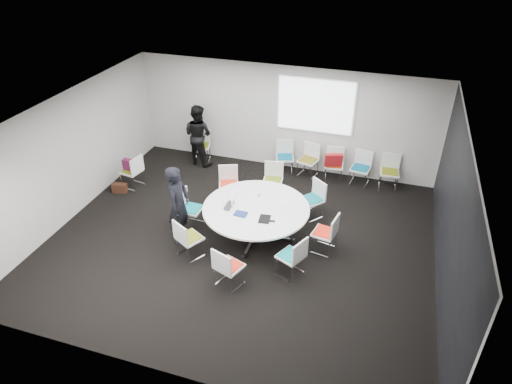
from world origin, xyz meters
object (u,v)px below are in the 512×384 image
(conference_table, at_px, (256,215))
(chair_spare_left, at_px, (133,177))
(chair_ring_a, at_px, (324,239))
(maroon_bag, at_px, (131,165))
(brown_bag, at_px, (120,188))
(chair_ring_b, at_px, (312,206))
(chair_ring_f, at_px, (190,245))
(laptop, at_px, (231,206))
(chair_person_back, at_px, (202,151))
(chair_ring_c, at_px, (272,187))
(chair_back_d, at_px, (360,174))
(chair_ring_e, at_px, (192,215))
(person_main, at_px, (179,205))
(chair_ring_g, at_px, (229,273))
(chair_back_e, at_px, (389,178))
(chair_back_b, at_px, (308,166))
(cup, at_px, (259,194))
(chair_ring_h, at_px, (291,263))
(chair_ring_d, at_px, (229,191))
(chair_back_c, at_px, (334,171))
(chair_back_a, at_px, (285,163))
(person_back, at_px, (198,135))

(conference_table, xyz_separation_m, chair_spare_left, (-3.60, 1.02, -0.27))
(chair_ring_a, distance_m, maroon_bag, 5.24)
(brown_bag, bearing_deg, chair_ring_b, 5.05)
(chair_ring_f, relative_size, laptop, 2.46)
(chair_ring_a, xyz_separation_m, chair_person_back, (-4.01, 2.95, 0.00))
(chair_ring_c, distance_m, chair_back_d, 2.35)
(chair_ring_c, xyz_separation_m, chair_ring_e, (-1.38, -1.72, 0.00))
(chair_ring_f, relative_size, person_main, 0.50)
(chair_ring_g, relative_size, laptop, 2.46)
(chair_back_e, relative_size, person_main, 0.50)
(chair_ring_f, xyz_separation_m, chair_back_b, (1.59, 4.00, 0.00))
(chair_back_d, xyz_separation_m, cup, (-1.95, -2.47, 0.50))
(chair_ring_f, xyz_separation_m, cup, (1.00, 1.50, 0.50))
(chair_ring_f, bearing_deg, chair_ring_h, 31.68)
(chair_ring_d, bearing_deg, chair_back_c, -163.34)
(chair_spare_left, xyz_separation_m, brown_bag, (-0.19, -0.36, -0.16))
(chair_back_a, relative_size, chair_back_d, 1.00)
(chair_back_b, height_order, maroon_bag, chair_back_b)
(chair_ring_c, distance_m, brown_bag, 3.83)
(chair_ring_h, relative_size, chair_back_a, 1.00)
(chair_ring_d, distance_m, laptop, 1.46)
(chair_ring_b, distance_m, person_back, 3.91)
(chair_ring_d, distance_m, chair_person_back, 2.29)
(chair_back_e, bearing_deg, chair_back_a, -3.61)
(chair_spare_left, height_order, person_back, person_back)
(chair_ring_f, bearing_deg, chair_ring_e, 141.71)
(chair_back_c, height_order, chair_spare_left, same)
(chair_ring_h, distance_m, maroon_bag, 5.07)
(chair_spare_left, distance_m, laptop, 3.34)
(chair_back_e, relative_size, person_back, 0.52)
(chair_ring_g, xyz_separation_m, cup, (-0.06, 2.06, 0.50))
(chair_back_a, bearing_deg, brown_bag, 14.05)
(chair_spare_left, xyz_separation_m, person_main, (2.13, -1.64, 0.60))
(chair_ring_e, distance_m, chair_back_e, 5.07)
(laptop, height_order, maroon_bag, maroon_bag)
(chair_back_b, distance_m, chair_back_e, 2.08)
(person_main, bearing_deg, conference_table, -68.10)
(chair_person_back, bearing_deg, person_back, 75.77)
(chair_back_c, distance_m, person_main, 4.45)
(conference_table, height_order, chair_back_c, chair_back_c)
(chair_back_d, distance_m, chair_back_e, 0.72)
(chair_ring_h, distance_m, person_back, 5.15)
(chair_back_c, bearing_deg, person_back, -3.17)
(chair_back_b, relative_size, chair_spare_left, 1.00)
(chair_ring_f, height_order, chair_person_back, same)
(chair_ring_a, height_order, chair_person_back, same)
(chair_ring_a, bearing_deg, chair_back_c, 16.24)
(chair_ring_g, bearing_deg, chair_person_back, 139.25)
(person_main, bearing_deg, chair_ring_b, -56.03)
(chair_ring_a, height_order, brown_bag, chair_ring_a)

